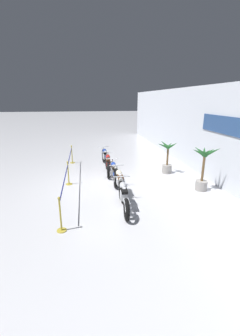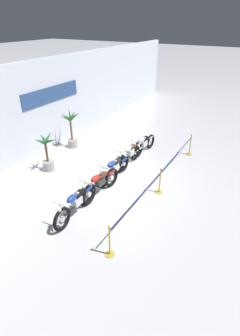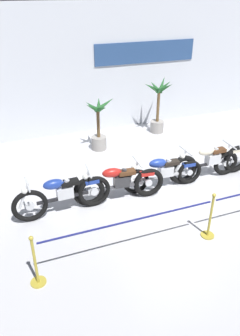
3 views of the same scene
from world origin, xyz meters
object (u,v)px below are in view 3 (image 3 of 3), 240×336
Objects in this scene: motorcycle_blue_0 at (62,195)px; stanchion_far_left at (159,222)px; motorcycle_cream_3 at (210,162)px; stanchion_mid_left at (210,222)px; motorcycle_blue_2 at (163,173)px; potted_palm_left_of_row at (99,128)px; motorcycle_red_1 at (119,184)px; potted_palm_right_of_row at (158,106)px.

stanchion_far_left is (1.46, -1.85, 0.21)m from motorcycle_blue_0.
motorcycle_cream_3 is 0.34× the size of stanchion_far_left.
motorcycle_cream_3 is 2.35× the size of stanchion_mid_left.
motorcycle_blue_2 is at bearing 60.26° from stanchion_far_left.
motorcycle_blue_2 is at bearing -178.46° from motorcycle_cream_3.
motorcycle_blue_0 is 4.02m from motorcycle_cream_3.
potted_palm_left_of_row is 4.88m from stanchion_mid_left.
stanchion_far_left reaches higher than motorcycle_cream_3.
stanchion_mid_left is (1.27, -1.87, -0.11)m from motorcycle_red_1.
potted_palm_left_of_row reaches higher than motorcycle_blue_2.
motorcycle_blue_0 reaches higher than motorcycle_blue_2.
motorcycle_blue_0 is 2.36m from stanchion_far_left.
motorcycle_blue_0 is 1.36× the size of potted_palm_left_of_row.
motorcycle_blue_0 is 1.18× the size of potted_palm_right_of_row.
stanchion_far_left reaches higher than motorcycle_blue_0.
motorcycle_blue_2 is at bearing 3.21° from motorcycle_blue_0.
potted_palm_right_of_row is (2.77, 3.53, 0.47)m from motorcycle_red_1.
potted_palm_right_of_row is at bearing 51.89° from motorcycle_red_1.
motorcycle_blue_2 is 1.30× the size of potted_palm_left_of_row.
potted_palm_left_of_row reaches higher than stanchion_far_left.
potted_palm_right_of_row is at bearing 14.71° from potted_palm_left_of_row.
stanchion_mid_left reaches higher than motorcycle_red_1.
potted_palm_left_of_row is (1.79, 2.94, 0.24)m from motorcycle_blue_0.
stanchion_far_left is (-2.56, -2.03, 0.22)m from motorcycle_cream_3.
motorcycle_red_1 is 2.67m from motorcycle_cream_3.
motorcycle_cream_3 is 2.47m from stanchion_mid_left.
motorcycle_blue_0 is 3.45m from potted_palm_left_of_row.
stanchion_mid_left is (1.17, -0.00, -0.34)m from stanchion_far_left.
potted_palm_right_of_row reaches higher than motorcycle_blue_2.
potted_palm_left_of_row is 4.80m from stanchion_far_left.
stanchion_far_left is (0.10, -1.87, 0.22)m from motorcycle_red_1.
stanchion_mid_left is at bearing -0.00° from stanchion_far_left.
motorcycle_blue_2 is (1.24, 0.12, -0.02)m from motorcycle_red_1.
motorcycle_cream_3 is 1.29× the size of potted_palm_right_of_row.
potted_palm_left_of_row is at bearing -165.29° from potted_palm_right_of_row.
potted_palm_right_of_row is (4.13, 3.56, 0.45)m from motorcycle_blue_0.
stanchion_mid_left reaches higher than motorcycle_cream_3.
motorcycle_blue_2 is 3.77m from potted_palm_right_of_row.
potted_palm_right_of_row is (2.34, 0.62, 0.21)m from potted_palm_left_of_row.
motorcycle_cream_3 reaches higher than motorcycle_blue_0.
potted_palm_right_of_row reaches higher than motorcycle_cream_3.
potted_palm_left_of_row is 0.86× the size of potted_palm_right_of_row.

